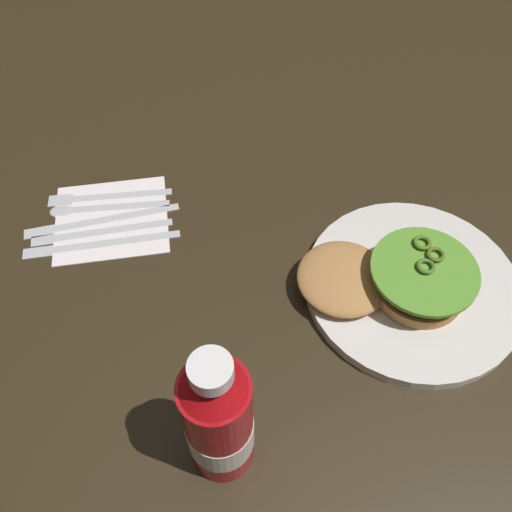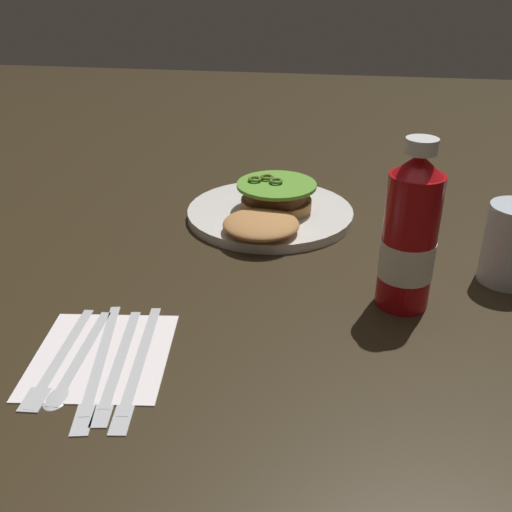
% 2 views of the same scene
% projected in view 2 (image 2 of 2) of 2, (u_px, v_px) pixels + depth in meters
% --- Properties ---
extents(ground_plane, '(3.00, 3.00, 0.00)m').
position_uv_depth(ground_plane, '(322.00, 257.00, 0.86)').
color(ground_plane, '#2F2515').
extents(dinner_plate, '(0.28, 0.28, 0.02)m').
position_uv_depth(dinner_plate, '(270.00, 213.00, 0.99)').
color(dinner_plate, silver).
rests_on(dinner_plate, ground_plane).
extents(burger_sandwich, '(0.22, 0.14, 0.05)m').
position_uv_depth(burger_sandwich, '(271.00, 206.00, 0.94)').
color(burger_sandwich, '#B97E46').
rests_on(burger_sandwich, dinner_plate).
extents(ketchup_bottle, '(0.07, 0.07, 0.22)m').
position_uv_depth(ketchup_bottle, '(409.00, 238.00, 0.70)').
color(ketchup_bottle, '#AE0D12').
rests_on(ketchup_bottle, ground_plane).
extents(water_glass, '(0.07, 0.07, 0.11)m').
position_uv_depth(water_glass, '(512.00, 244.00, 0.77)').
color(water_glass, silver).
rests_on(water_glass, ground_plane).
extents(napkin, '(0.18, 0.17, 0.00)m').
position_uv_depth(napkin, '(102.00, 355.00, 0.65)').
color(napkin, white).
rests_on(napkin, ground_plane).
extents(fork_utensil, '(0.18, 0.03, 0.00)m').
position_uv_depth(fork_utensil, '(55.00, 362.00, 0.63)').
color(fork_utensil, silver).
rests_on(fork_utensil, napkin).
extents(spoon_utensil, '(0.18, 0.03, 0.00)m').
position_uv_depth(spoon_utensil, '(72.00, 368.00, 0.62)').
color(spoon_utensil, silver).
rests_on(spoon_utensil, napkin).
extents(steak_knife, '(0.22, 0.06, 0.00)m').
position_uv_depth(steak_knife, '(97.00, 368.00, 0.62)').
color(steak_knife, silver).
rests_on(steak_knife, napkin).
extents(butter_knife, '(0.20, 0.05, 0.00)m').
position_uv_depth(butter_knife, '(116.00, 367.00, 0.62)').
color(butter_knife, silver).
rests_on(butter_knife, napkin).
extents(table_knife, '(0.22, 0.05, 0.00)m').
position_uv_depth(table_knife, '(136.00, 368.00, 0.62)').
color(table_knife, silver).
rests_on(table_knife, napkin).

